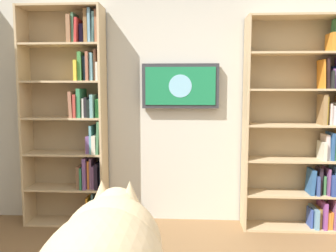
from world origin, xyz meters
The scene contains 4 objects.
wall_back centered at (0.00, -2.23, 1.35)m, with size 4.52×0.06×2.70m, color beige.
bookshelf_left centered at (-1.25, -2.06, 0.99)m, with size 0.94×0.28×2.08m.
bookshelf_right centered at (1.03, -2.06, 1.11)m, with size 0.83×0.28×2.20m.
wall_mounted_tv centered at (-0.03, -2.15, 1.42)m, with size 0.78×0.07×0.45m.
Camera 1 is at (-0.12, 1.34, 1.40)m, focal length 36.53 mm.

